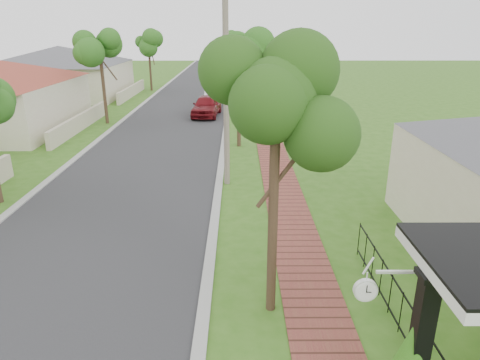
% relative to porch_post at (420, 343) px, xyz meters
% --- Properties ---
extents(ground, '(160.00, 160.00, 0.00)m').
position_rel_porch_post_xyz_m(ground, '(-4.55, 1.00, -1.12)').
color(ground, '#316016').
rests_on(ground, ground).
extents(road, '(7.00, 120.00, 0.02)m').
position_rel_porch_post_xyz_m(road, '(-7.55, 21.00, -1.12)').
color(road, '#28282B').
rests_on(road, ground).
extents(kerb_right, '(0.30, 120.00, 0.10)m').
position_rel_porch_post_xyz_m(kerb_right, '(-3.90, 21.00, -1.12)').
color(kerb_right, '#9E9E99').
rests_on(kerb_right, ground).
extents(kerb_left, '(0.30, 120.00, 0.10)m').
position_rel_porch_post_xyz_m(kerb_left, '(-11.20, 21.00, -1.12)').
color(kerb_left, '#9E9E99').
rests_on(kerb_left, ground).
extents(sidewalk, '(1.50, 120.00, 0.03)m').
position_rel_porch_post_xyz_m(sidewalk, '(-1.30, 21.00, -1.12)').
color(sidewalk, brown).
rests_on(sidewalk, ground).
extents(porch_post, '(0.48, 0.48, 2.52)m').
position_rel_porch_post_xyz_m(porch_post, '(0.00, 0.00, 0.00)').
color(porch_post, black).
rests_on(porch_post, ground).
extents(picket_fence, '(0.03, 8.02, 1.00)m').
position_rel_porch_post_xyz_m(picket_fence, '(0.35, 1.00, -0.59)').
color(picket_fence, black).
rests_on(picket_fence, ground).
extents(street_trees, '(10.70, 37.65, 5.89)m').
position_rel_porch_post_xyz_m(street_trees, '(-7.42, 27.84, 3.42)').
color(street_trees, '#382619').
rests_on(street_trees, ground).
extents(far_house_grey, '(15.56, 15.56, 4.60)m').
position_rel_porch_post_xyz_m(far_house_grey, '(-19.52, 35.00, 1.22)').
color(far_house_grey, beige).
rests_on(far_house_grey, ground).
extents(parked_car_red, '(2.24, 4.63, 1.52)m').
position_rel_porch_post_xyz_m(parked_car_red, '(-5.40, 25.40, -0.36)').
color(parked_car_red, maroon).
rests_on(parked_car_red, ground).
extents(parked_car_white, '(1.46, 4.01, 1.31)m').
position_rel_porch_post_xyz_m(parked_car_white, '(-5.13, 29.37, -0.46)').
color(parked_car_white, white).
rests_on(parked_car_white, ground).
extents(near_tree, '(2.21, 2.21, 5.68)m').
position_rel_porch_post_xyz_m(near_tree, '(-2.35, 2.50, 3.40)').
color(near_tree, '#382619').
rests_on(near_tree, ground).
extents(utility_pole, '(1.20, 0.24, 9.04)m').
position_rel_porch_post_xyz_m(utility_pole, '(-3.56, 11.00, 3.46)').
color(utility_pole, gray).
rests_on(utility_pole, ground).
extents(station_clock, '(1.06, 0.13, 0.60)m').
position_rel_porch_post_xyz_m(station_clock, '(-0.86, 0.40, 0.83)').
color(station_clock, white).
rests_on(station_clock, ground).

